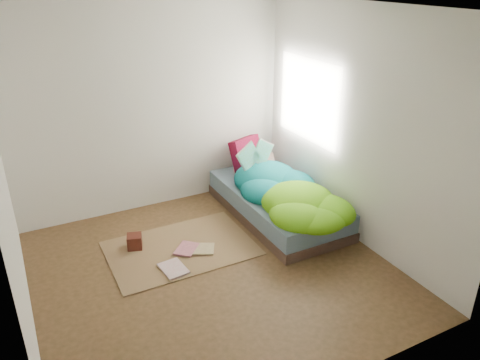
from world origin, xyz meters
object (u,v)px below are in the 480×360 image
pillow_magenta (247,155)px  floor_book_a (163,272)px  bed (277,203)px  floor_book_b (178,248)px  open_book (256,147)px  wooden_box (135,242)px

pillow_magenta → floor_book_a: bearing=-162.3°
bed → floor_book_b: size_ratio=6.99×
open_book → floor_book_a: bearing=-161.6°
floor_book_b → wooden_box: bearing=-166.0°
pillow_magenta → floor_book_a: 2.20m
bed → wooden_box: size_ratio=12.55×
floor_book_b → floor_book_a: bearing=-84.8°
floor_book_a → pillow_magenta: bearing=32.7°
bed → pillow_magenta: pillow_magenta is taller
floor_book_a → floor_book_b: bearing=45.9°
floor_book_a → bed: bearing=12.4°
bed → pillow_magenta: (-0.02, 0.77, 0.40)m
wooden_box → floor_book_a: (0.12, -0.61, -0.07)m
pillow_magenta → floor_book_a: pillow_magenta is taller
open_book → floor_book_b: open_book is taller
bed → floor_book_a: (-1.71, -0.54, -0.14)m
floor_book_a → open_book: bearing=24.4°
open_book → floor_book_a: open_book is taller
open_book → pillow_magenta: bearing=66.4°
wooden_box → floor_book_a: bearing=-79.0°
bed → floor_book_b: (-1.41, -0.17, -0.14)m
bed → open_book: open_book is taller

